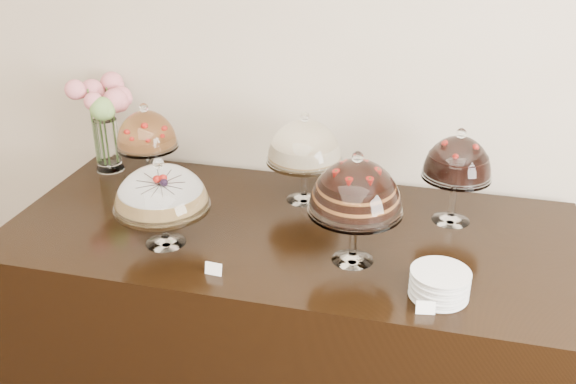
% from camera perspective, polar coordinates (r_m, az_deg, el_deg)
% --- Properties ---
extents(wall_back, '(5.00, 0.04, 3.00)m').
position_cam_1_polar(wall_back, '(2.75, 6.27, 12.94)').
color(wall_back, beige).
rests_on(wall_back, ground).
extents(display_counter, '(2.20, 1.00, 0.90)m').
position_cam_1_polar(display_counter, '(2.74, 0.26, -11.49)').
color(display_counter, black).
rests_on(display_counter, ground).
extents(cake_stand_sugar_sponge, '(0.35, 0.35, 0.34)m').
position_cam_1_polar(cake_stand_sugar_sponge, '(2.34, -11.22, 0.06)').
color(cake_stand_sugar_sponge, white).
rests_on(cake_stand_sugar_sponge, display_counter).
extents(cake_stand_choco_layer, '(0.33, 0.33, 0.42)m').
position_cam_1_polar(cake_stand_choco_layer, '(2.17, 6.05, 0.13)').
color(cake_stand_choco_layer, white).
rests_on(cake_stand_choco_layer, display_counter).
extents(cake_stand_cheesecake, '(0.31, 0.31, 0.39)m').
position_cam_1_polar(cake_stand_cheesecake, '(2.61, 1.48, 4.18)').
color(cake_stand_cheesecake, white).
rests_on(cake_stand_cheesecake, display_counter).
extents(cake_stand_dark_choco, '(0.27, 0.27, 0.39)m').
position_cam_1_polar(cake_stand_dark_choco, '(2.52, 14.85, 2.61)').
color(cake_stand_dark_choco, white).
rests_on(cake_stand_dark_choco, display_counter).
extents(cake_stand_fruit_tart, '(0.27, 0.27, 0.36)m').
position_cam_1_polar(cake_stand_fruit_tart, '(2.85, -12.48, 5.11)').
color(cake_stand_fruit_tart, white).
rests_on(cake_stand_fruit_tart, display_counter).
extents(flower_vase, '(0.26, 0.30, 0.43)m').
position_cam_1_polar(flower_vase, '(3.02, -15.98, 6.92)').
color(flower_vase, white).
rests_on(flower_vase, display_counter).
extents(plate_stack, '(0.19, 0.19, 0.09)m').
position_cam_1_polar(plate_stack, '(2.13, 13.31, -7.98)').
color(plate_stack, silver).
rests_on(plate_stack, display_counter).
extents(price_card_left, '(0.06, 0.02, 0.04)m').
position_cam_1_polar(price_card_left, '(2.21, -6.65, -6.80)').
color(price_card_left, white).
rests_on(price_card_left, display_counter).
extents(price_card_right, '(0.06, 0.02, 0.04)m').
position_cam_1_polar(price_card_right, '(2.06, 12.13, -10.01)').
color(price_card_right, white).
rests_on(price_card_right, display_counter).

